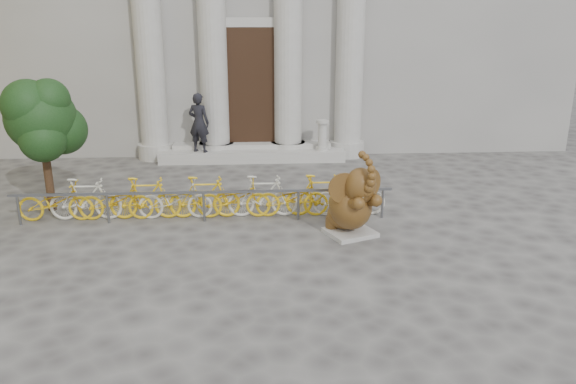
{
  "coord_description": "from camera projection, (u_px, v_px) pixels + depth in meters",
  "views": [
    {
      "loc": [
        0.11,
        -8.65,
        4.48
      ],
      "look_at": [
        0.75,
        2.2,
        1.1
      ],
      "focal_mm": 35.0,
      "sensor_mm": 36.0,
      "label": 1
    }
  ],
  "objects": [
    {
      "name": "ground",
      "position": [
        252.0,
        292.0,
        9.57
      ],
      "size": [
        80.0,
        80.0,
        0.0
      ],
      "primitive_type": "plane",
      "color": "#474442",
      "rests_on": "ground"
    },
    {
      "name": "balustrade_post",
      "position": [
        322.0,
        136.0,
        18.13
      ],
      "size": [
        0.4,
        0.4,
        0.99
      ],
      "color": "#A8A59E",
      "rests_on": "entrance_steps"
    },
    {
      "name": "pedestrian",
      "position": [
        199.0,
        123.0,
        17.78
      ],
      "size": [
        0.8,
        0.67,
        1.89
      ],
      "primitive_type": "imported",
      "rotation": [
        0.0,
        0.0,
        2.78
      ],
      "color": "black",
      "rests_on": "entrance_steps"
    },
    {
      "name": "elephant_statue",
      "position": [
        352.0,
        204.0,
        11.9
      ],
      "size": [
        1.3,
        1.52,
        1.91
      ],
      "rotation": [
        0.0,
        0.0,
        0.4
      ],
      "color": "#A8A59E",
      "rests_on": "ground"
    },
    {
      "name": "tree",
      "position": [
        42.0,
        120.0,
        13.01
      ],
      "size": [
        1.83,
        1.67,
        3.18
      ],
      "color": "#332114",
      "rests_on": "ground"
    },
    {
      "name": "bike_rack",
      "position": [
        204.0,
        197.0,
        13.02
      ],
      "size": [
        8.67,
        0.53,
        1.0
      ],
      "color": "slate",
      "rests_on": "ground"
    },
    {
      "name": "entrance_steps",
      "position": [
        252.0,
        154.0,
        18.48
      ],
      "size": [
        6.0,
        1.2,
        0.36
      ],
      "primitive_type": "cube",
      "color": "#A8A59E",
      "rests_on": "ground"
    }
  ]
}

